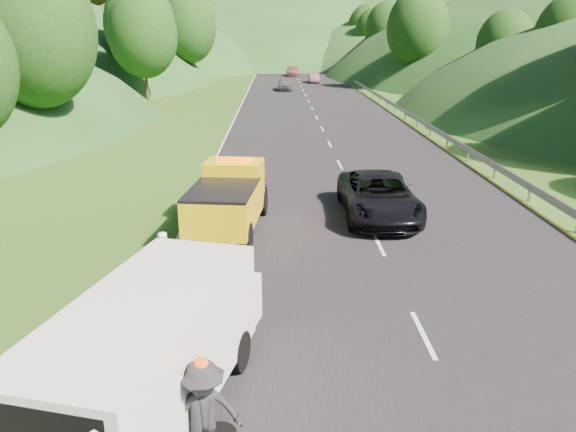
{
  "coord_description": "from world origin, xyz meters",
  "views": [
    {
      "loc": [
        -0.45,
        -13.67,
        6.8
      ],
      "look_at": [
        -0.09,
        3.19,
        1.3
      ],
      "focal_mm": 35.0,
      "sensor_mm": 36.0,
      "label": 1
    }
  ],
  "objects_px": {
    "child": "(199,301)",
    "tow_truck": "(229,198)",
    "woman": "(167,284)",
    "passing_suv": "(377,217)",
    "white_van": "(153,349)",
    "suitcase": "(152,285)"
  },
  "relations": [
    {
      "from": "suitcase",
      "to": "passing_suv",
      "type": "height_order",
      "value": "passing_suv"
    },
    {
      "from": "tow_truck",
      "to": "white_van",
      "type": "bearing_deg",
      "value": -86.63
    },
    {
      "from": "white_van",
      "to": "passing_suv",
      "type": "distance_m",
      "value": 13.4
    },
    {
      "from": "white_van",
      "to": "tow_truck",
      "type": "bearing_deg",
      "value": 101.54
    },
    {
      "from": "passing_suv",
      "to": "child",
      "type": "bearing_deg",
      "value": -129.51
    },
    {
      "from": "tow_truck",
      "to": "woman",
      "type": "xyz_separation_m",
      "value": [
        -1.44,
        -4.59,
        -1.2
      ]
    },
    {
      "from": "woman",
      "to": "child",
      "type": "bearing_deg",
      "value": -144.87
    },
    {
      "from": "white_van",
      "to": "suitcase",
      "type": "height_order",
      "value": "white_van"
    },
    {
      "from": "child",
      "to": "suitcase",
      "type": "distance_m",
      "value": 1.44
    },
    {
      "from": "white_van",
      "to": "child",
      "type": "xyz_separation_m",
      "value": [
        0.17,
        4.66,
        -1.4
      ]
    },
    {
      "from": "woman",
      "to": "passing_suv",
      "type": "xyz_separation_m",
      "value": [
        7.07,
        6.01,
        0.0
      ]
    },
    {
      "from": "woman",
      "to": "child",
      "type": "relative_size",
      "value": 1.4
    },
    {
      "from": "child",
      "to": "tow_truck",
      "type": "bearing_deg",
      "value": 93.95
    },
    {
      "from": "tow_truck",
      "to": "child",
      "type": "relative_size",
      "value": 5.28
    },
    {
      "from": "suitcase",
      "to": "passing_suv",
      "type": "distance_m",
      "value": 9.92
    },
    {
      "from": "woman",
      "to": "suitcase",
      "type": "relative_size",
      "value": 2.86
    },
    {
      "from": "suitcase",
      "to": "passing_suv",
      "type": "bearing_deg",
      "value": 42.29
    },
    {
      "from": "woman",
      "to": "passing_suv",
      "type": "height_order",
      "value": "passing_suv"
    },
    {
      "from": "child",
      "to": "passing_suv",
      "type": "relative_size",
      "value": 0.19
    },
    {
      "from": "tow_truck",
      "to": "white_van",
      "type": "xyz_separation_m",
      "value": [
        -0.55,
        -10.38,
        0.21
      ]
    },
    {
      "from": "tow_truck",
      "to": "child",
      "type": "distance_m",
      "value": 5.85
    },
    {
      "from": "tow_truck",
      "to": "child",
      "type": "xyz_separation_m",
      "value": [
        -0.38,
        -5.72,
        -1.2
      ]
    }
  ]
}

